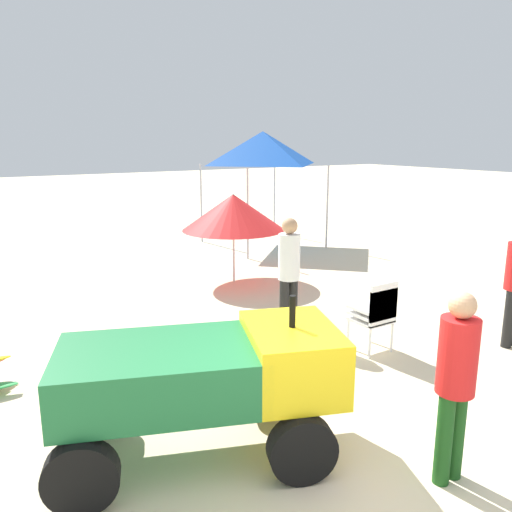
% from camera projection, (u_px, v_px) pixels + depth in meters
% --- Properties ---
extents(ground, '(80.00, 80.00, 0.00)m').
position_uv_depth(ground, '(328.00, 478.00, 4.47)').
color(ground, beige).
extents(utility_cart, '(2.81, 2.05, 1.50)m').
position_uv_depth(utility_cart, '(205.00, 377.00, 4.63)').
color(utility_cart, '#1E6B38').
rests_on(utility_cart, ground).
extents(stacked_plastic_chairs, '(0.48, 0.48, 1.02)m').
position_uv_depth(stacked_plastic_chairs, '(376.00, 311.00, 6.96)').
color(stacked_plastic_chairs, white).
rests_on(stacked_plastic_chairs, ground).
extents(lifeguard_near_center, '(0.32, 0.32, 1.70)m').
position_uv_depth(lifeguard_near_center, '(456.00, 375.00, 4.23)').
color(lifeguard_near_center, '#194C19').
rests_on(lifeguard_near_center, ground).
extents(lifeguard_far_right, '(0.32, 0.32, 1.77)m').
position_uv_depth(lifeguard_far_right, '(289.00, 268.00, 7.51)').
color(lifeguard_far_right, black).
rests_on(lifeguard_far_right, ground).
extents(popup_canopy, '(2.54, 2.54, 3.07)m').
position_uv_depth(popup_canopy, '(263.00, 148.00, 13.67)').
color(popup_canopy, '#B2B2B7').
rests_on(popup_canopy, ground).
extents(beach_umbrella_left, '(2.07, 2.07, 1.80)m').
position_uv_depth(beach_umbrella_left, '(233.00, 212.00, 10.27)').
color(beach_umbrella_left, beige).
rests_on(beach_umbrella_left, ground).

